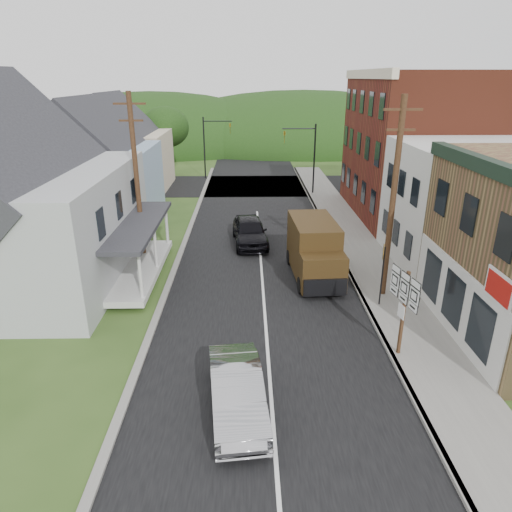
{
  "coord_description": "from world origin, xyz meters",
  "views": [
    {
      "loc": [
        -0.71,
        -15.69,
        9.63
      ],
      "look_at": [
        -0.36,
        3.17,
        2.2
      ],
      "focal_mm": 32.0,
      "sensor_mm": 36.0,
      "label": 1
    }
  ],
  "objects_px": {
    "route_sign_cluster": "(404,301)",
    "warning_sign": "(383,266)",
    "silver_sedan": "(237,392)",
    "dark_sedan": "(250,231)",
    "delivery_van": "(315,251)"
  },
  "relations": [
    {
      "from": "dark_sedan",
      "to": "warning_sign",
      "type": "height_order",
      "value": "warning_sign"
    },
    {
      "from": "silver_sedan",
      "to": "delivery_van",
      "type": "bearing_deg",
      "value": 63.28
    },
    {
      "from": "delivery_van",
      "to": "warning_sign",
      "type": "distance_m",
      "value": 4.16
    },
    {
      "from": "silver_sedan",
      "to": "route_sign_cluster",
      "type": "relative_size",
      "value": 1.36
    },
    {
      "from": "dark_sedan",
      "to": "delivery_van",
      "type": "relative_size",
      "value": 0.91
    },
    {
      "from": "silver_sedan",
      "to": "dark_sedan",
      "type": "relative_size",
      "value": 0.91
    },
    {
      "from": "dark_sedan",
      "to": "silver_sedan",
      "type": "bearing_deg",
      "value": -97.12
    },
    {
      "from": "delivery_van",
      "to": "route_sign_cluster",
      "type": "distance_m",
      "value": 7.51
    },
    {
      "from": "dark_sedan",
      "to": "warning_sign",
      "type": "bearing_deg",
      "value": -61.1
    },
    {
      "from": "delivery_van",
      "to": "warning_sign",
      "type": "height_order",
      "value": "warning_sign"
    },
    {
      "from": "delivery_van",
      "to": "warning_sign",
      "type": "relative_size",
      "value": 1.84
    },
    {
      "from": "route_sign_cluster",
      "to": "warning_sign",
      "type": "height_order",
      "value": "route_sign_cluster"
    },
    {
      "from": "delivery_van",
      "to": "route_sign_cluster",
      "type": "xyz_separation_m",
      "value": [
        2.11,
        -7.17,
        0.79
      ]
    },
    {
      "from": "silver_sedan",
      "to": "dark_sedan",
      "type": "xyz_separation_m",
      "value": [
        0.47,
        15.16,
        0.1
      ]
    },
    {
      "from": "silver_sedan",
      "to": "dark_sedan",
      "type": "bearing_deg",
      "value": 81.77
    }
  ]
}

